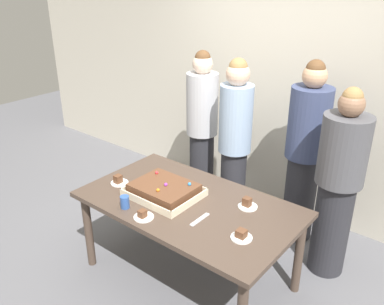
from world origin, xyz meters
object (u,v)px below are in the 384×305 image
person_far_right_suit (305,152)px  plated_slice_far_left (241,236)px  plated_slice_near_left (119,181)px  plated_slice_near_right (143,216)px  cake_server_utensil (200,219)px  person_green_shirt_behind (235,142)px  sheet_cake (164,190)px  person_striped_tie_right (338,184)px  plated_slice_far_right (247,204)px  person_serving_front (202,129)px  party_table (189,211)px  drink_cup_nearest (125,202)px

person_far_right_suit → plated_slice_far_left: bearing=35.4°
plated_slice_near_left → plated_slice_near_right: bearing=-24.3°
cake_server_utensil → person_green_shirt_behind: size_ratio=0.12×
sheet_cake → person_striped_tie_right: (1.09, 0.89, 0.05)m
plated_slice_near_left → plated_slice_far_right: bearing=19.1°
plated_slice_far_right → plated_slice_near_right: bearing=-130.2°
person_serving_front → plated_slice_near_left: bearing=-22.5°
party_table → sheet_cake: bearing=-168.2°
person_far_right_suit → cake_server_utensil: bearing=19.6°
plated_slice_far_right → cake_server_utensil: plated_slice_far_right is taller
plated_slice_far_right → person_serving_front: (-1.05, 0.79, 0.13)m
plated_slice_far_right → person_far_right_suit: size_ratio=0.09×
plated_slice_far_left → cake_server_utensil: (-0.36, -0.00, -0.02)m
person_striped_tie_right → cake_server_utensil: bearing=17.7°
drink_cup_nearest → cake_server_utensil: (0.55, 0.23, -0.05)m
person_striped_tie_right → plated_slice_far_left: bearing=34.6°
plated_slice_far_right → person_green_shirt_behind: person_green_shirt_behind is taller
drink_cup_nearest → person_striped_tie_right: size_ratio=0.06×
plated_slice_near_right → cake_server_utensil: plated_slice_near_right is taller
plated_slice_far_left → plated_slice_far_right: plated_slice_far_right is taller
plated_slice_far_left → person_striped_tie_right: size_ratio=0.09×
plated_slice_near_left → plated_slice_far_right: size_ratio=1.00×
person_green_shirt_behind → person_striped_tie_right: (1.05, -0.08, -0.07)m
person_green_shirt_behind → person_far_right_suit: (0.62, 0.22, -0.01)m
person_serving_front → person_green_shirt_behind: size_ratio=1.00×
plated_slice_near_right → person_striped_tie_right: size_ratio=0.09×
plated_slice_far_left → person_far_right_suit: (-0.14, 1.28, 0.14)m
plated_slice_near_left → plated_slice_far_right: same height
party_table → drink_cup_nearest: bearing=-131.1°
drink_cup_nearest → person_green_shirt_behind: (0.15, 1.29, 0.12)m
plated_slice_far_right → drink_cup_nearest: drink_cup_nearest is taller
drink_cup_nearest → person_far_right_suit: bearing=63.1°
person_serving_front → person_far_right_suit: size_ratio=0.98×
plated_slice_near_right → plated_slice_far_left: same height
plated_slice_far_left → person_green_shirt_behind: person_green_shirt_behind is taller
plated_slice_near_left → person_green_shirt_behind: 1.17m
plated_slice_near_left → sheet_cake: bearing=12.3°
person_striped_tie_right → sheet_cake: bearing=-0.0°
drink_cup_nearest → person_far_right_suit: 1.70m
plated_slice_far_left → person_far_right_suit: 1.30m
plated_slice_near_right → person_far_right_suit: 1.63m
person_green_shirt_behind → sheet_cake: bearing=0.0°
sheet_cake → plated_slice_near_left: sheet_cake is taller
plated_slice_far_right → drink_cup_nearest: 0.94m
plated_slice_far_left → plated_slice_far_right: (-0.18, 0.37, 0.00)m
party_table → plated_slice_far_right: size_ratio=11.50×
plated_slice_far_left → cake_server_utensil: size_ratio=0.75×
cake_server_utensil → person_serving_front: bearing=127.0°
party_table → person_serving_front: person_serving_front is taller
person_striped_tie_right → party_table: bearing=4.9°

